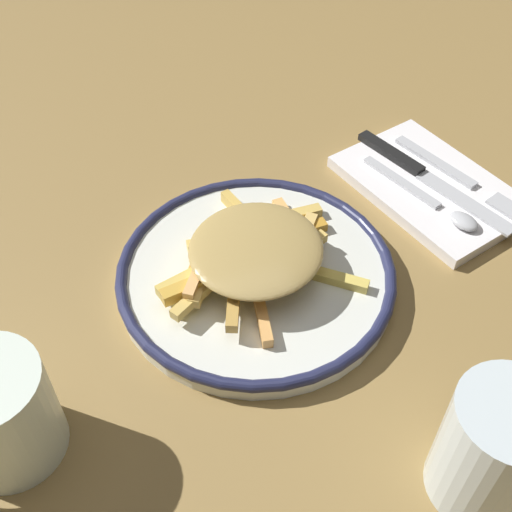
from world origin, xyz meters
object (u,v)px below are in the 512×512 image
Objects in this scene: napkin at (430,187)px; knife at (418,171)px; fries_heap at (255,252)px; water_glass at (495,450)px; spoon at (438,205)px; plate at (256,274)px; fork at (459,177)px.

knife reaches higher than napkin.
fries_heap reaches higher than knife.
water_glass reaches higher than fries_heap.
spoon is 1.44× the size of water_glass.
spoon is (0.02, 0.03, 0.01)m from napkin.
plate is 1.35× the size of fries_heap.
fries_heap is 0.26m from water_glass.
napkin is 0.04m from spoon.
fork reaches higher than napkin.
napkin is 0.02m from knife.
knife is 1.38× the size of spoon.
spoon is at bearing 22.96° from fork.
spoon reaches higher than knife.
fries_heap is at bearing -100.26° from plate.
fries_heap reaches higher than spoon.
knife is at bearing -82.75° from napkin.
fries_heap is 0.24m from napkin.
water_glass is at bearing 55.33° from knife.
fries_heap reaches higher than napkin.
spoon is at bearing 172.30° from fries_heap.
fries_heap is 1.12× the size of fork.
plate reaches higher than napkin.
water_glass is (0.23, 0.26, 0.04)m from fork.
plate is 0.21m from spoon.
napkin is at bearing -22.38° from fork.
spoon is at bearing 68.21° from knife.
fork is (-0.03, 0.01, 0.01)m from napkin.
plate reaches higher than fork.
fries_heap is 1.29× the size of spoon.
spoon reaches higher than plate.
knife is (-0.23, -0.03, -0.02)m from fries_heap.
fork is (-0.26, 0.01, -0.02)m from fries_heap.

